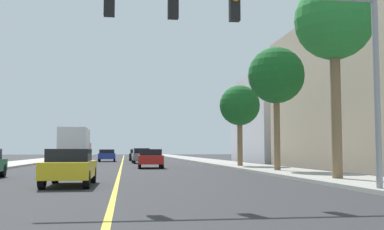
{
  "coord_description": "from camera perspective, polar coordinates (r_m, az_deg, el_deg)",
  "views": [
    {
      "loc": [
        0.32,
        -4.33,
        1.35
      ],
      "look_at": [
        3.02,
        14.59,
        2.78
      ],
      "focal_mm": 43.71,
      "sensor_mm": 36.0,
      "label": 1
    }
  ],
  "objects": [
    {
      "name": "car_red",
      "position": [
        34.96,
        -5.09,
        -5.28
      ],
      "size": [
        1.91,
        3.89,
        1.4
      ],
      "rotation": [
        0.0,
        0.0,
        -0.03
      ],
      "color": "red",
      "rests_on": "ground"
    },
    {
      "name": "building_right_far",
      "position": [
        54.32,
        11.71,
        -0.49
      ],
      "size": [
        10.13,
        14.21,
        9.7
      ],
      "primitive_type": "cube",
      "color": "silver",
      "rests_on": "ground"
    },
    {
      "name": "car_black",
      "position": [
        59.07,
        -6.69,
        -4.86
      ],
      "size": [
        2.07,
        3.9,
        1.43
      ],
      "rotation": [
        0.0,
        0.0,
        -0.05
      ],
      "color": "black",
      "rests_on": "ground"
    },
    {
      "name": "palm_mid",
      "position": [
        28.7,
        10.24,
        4.67
      ],
      "size": [
        3.4,
        3.4,
        7.39
      ],
      "color": "brown",
      "rests_on": "sidewalk_right"
    },
    {
      "name": "palm_far",
      "position": [
        36.21,
        5.84,
        1.1
      ],
      "size": [
        3.11,
        3.11,
        6.19
      ],
      "color": "brown",
      "rests_on": "sidewalk_right"
    },
    {
      "name": "car_yellow",
      "position": [
        18.2,
        -14.69,
        -6.13
      ],
      "size": [
        1.75,
        4.04,
        1.38
      ],
      "rotation": [
        0.0,
        0.0,
        -0.01
      ],
      "color": "gold",
      "rests_on": "ground"
    },
    {
      "name": "traffic_signal_mast",
      "position": [
        14.85,
        8.81,
        10.12
      ],
      "size": [
        10.96,
        0.36,
        6.61
      ],
      "color": "gray",
      "rests_on": "sidewalk_right"
    },
    {
      "name": "lane_marking_center",
      "position": [
        46.35,
        -8.55,
        -5.89
      ],
      "size": [
        0.16,
        144.0,
        0.01
      ],
      "primitive_type": "cube",
      "color": "yellow",
      "rests_on": "ground"
    },
    {
      "name": "ground",
      "position": [
        46.35,
        -8.55,
        -5.9
      ],
      "size": [
        192.0,
        192.0,
        0.0
      ],
      "primitive_type": "plane",
      "color": "#2D2D30"
    },
    {
      "name": "delivery_truck",
      "position": [
        44.87,
        -14.06,
        -3.65
      ],
      "size": [
        2.56,
        8.84,
        3.3
      ],
      "rotation": [
        0.0,
        0.0,
        0.02
      ],
      "color": "red",
      "rests_on": "ground"
    },
    {
      "name": "sidewalk_right",
      "position": [
        47.3,
        3.45,
        -5.81
      ],
      "size": [
        3.92,
        168.0,
        0.15
      ],
      "primitive_type": "cube",
      "color": "#9E9B93",
      "rests_on": "ground"
    },
    {
      "name": "car_blue",
      "position": [
        55.24,
        -10.34,
        -4.85
      ],
      "size": [
        2.03,
        4.27,
        1.4
      ],
      "rotation": [
        0.0,
        0.0,
        0.02
      ],
      "color": "#1E389E",
      "rests_on": "ground"
    },
    {
      "name": "sidewalk_left",
      "position": [
        47.43,
        -20.51,
        -5.55
      ],
      "size": [
        3.92,
        168.0,
        0.15
      ],
      "primitive_type": "cube",
      "color": "#B2ADA3",
      "rests_on": "ground"
    },
    {
      "name": "palm_near",
      "position": [
        21.54,
        16.94,
        10.7
      ],
      "size": [
        3.42,
        3.42,
        8.52
      ],
      "color": "brown",
      "rests_on": "sidewalk_right"
    },
    {
      "name": "car_gray",
      "position": [
        47.54,
        -6.23,
        -4.94
      ],
      "size": [
        1.89,
        4.35,
        1.51
      ],
      "rotation": [
        0.0,
        0.0,
        0.04
      ],
      "color": "slate",
      "rests_on": "ground"
    }
  ]
}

